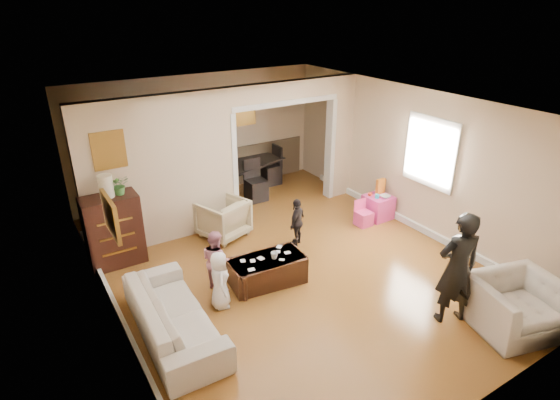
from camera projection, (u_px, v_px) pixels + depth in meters
floor at (286, 262)px, 7.51m from camera, size 7.00×7.00×0.00m
partition_left at (162, 172)px, 7.70m from camera, size 2.75×0.18×2.60m
partition_right at (339, 138)px, 9.56m from camera, size 0.55×0.18×2.60m
partition_header at (285, 90)px, 8.44m from camera, size 2.22×0.18×0.35m
window_pane at (431, 152)px, 7.88m from camera, size 0.03×0.95×1.10m
framed_art_partition at (109, 150)px, 7.00m from camera, size 0.45×0.03×0.55m
framed_art_sofa_wall at (111, 216)px, 5.00m from camera, size 0.03×0.55×0.40m
framed_art_alcove at (245, 112)px, 10.00m from camera, size 0.45×0.03×0.55m
sofa at (173, 314)px, 5.78m from camera, size 0.88×2.11×0.61m
armchair_back at (223, 218)px, 8.19m from camera, size 0.97×0.99×0.71m
armchair_front at (516, 305)px, 5.88m from camera, size 1.30×1.20×0.71m
dresser at (114, 231)px, 7.26m from camera, size 0.86×0.48×1.18m
table_lamp at (106, 186)px, 6.94m from camera, size 0.22×0.22×0.36m
potted_plant at (119, 185)px, 7.04m from camera, size 0.28×0.25×0.32m
coffee_table at (267, 271)px, 6.88m from camera, size 1.18×0.70×0.42m
coffee_cup at (274, 255)px, 6.78m from camera, size 0.12×0.12×0.10m
play_table at (378, 207)px, 8.92m from camera, size 0.50×0.50×0.47m
cereal_box at (381, 186)px, 8.90m from camera, size 0.20×0.07×0.30m
cyan_cup at (377, 196)px, 8.72m from camera, size 0.08×0.08×0.08m
toy_block at (370, 194)px, 8.85m from camera, size 0.10×0.09×0.05m
play_bowl at (385, 197)px, 8.74m from camera, size 0.20×0.20×0.05m
dining_table at (242, 176)px, 10.17m from camera, size 2.07×1.48×0.65m
adult_person at (457, 268)px, 5.85m from camera, size 0.68×0.56×1.61m
child_kneel_a at (220, 280)px, 6.27m from camera, size 0.39×0.48×0.86m
child_kneel_b at (216, 260)px, 6.67m from camera, size 0.45×0.53×0.94m
child_toddler at (297, 222)px, 7.88m from camera, size 0.55×0.46×0.87m
craft_papers at (266, 257)px, 6.83m from camera, size 0.81×0.46×0.00m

